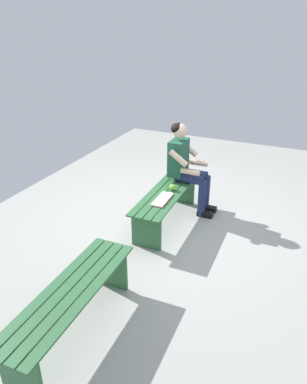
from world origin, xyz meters
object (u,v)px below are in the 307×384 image
(book_open, at_px, (162,200))
(bench_near, at_px, (166,199))
(bench_far, at_px, (72,301))
(apple, at_px, (173,187))
(person_seated, at_px, (186,164))

(book_open, bearing_deg, bench_near, -170.26)
(bench_far, distance_m, book_open, 1.87)
(apple, bearing_deg, bench_near, -42.69)
(bench_near, distance_m, apple, 0.18)
(person_seated, bearing_deg, book_open, -4.04)
(bench_far, bearing_deg, apple, 178.43)
(person_seated, distance_m, apple, 0.45)
(bench_far, height_order, apple, apple)
(bench_far, bearing_deg, person_seated, 177.75)
(bench_far, height_order, person_seated, person_seated)
(bench_near, relative_size, apple, 18.06)
(bench_far, relative_size, apple, 18.38)
(bench_near, distance_m, person_seated, 0.59)
(bench_far, distance_m, apple, 2.20)
(bench_near, bearing_deg, apple, 137.31)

